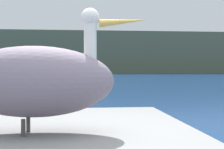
{
  "coord_description": "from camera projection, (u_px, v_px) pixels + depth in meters",
  "views": [
    {
      "loc": [
        -0.29,
        -2.25,
        1.13
      ],
      "look_at": [
        2.25,
        21.55,
        0.65
      ],
      "focal_mm": 53.77,
      "sensor_mm": 36.0,
      "label": 1
    }
  ],
  "objects": [
    {
      "name": "hillside_backdrop",
      "position": [
        78.0,
        53.0,
        68.57
      ],
      "size": [
        140.0,
        12.61,
        8.14
      ],
      "primitive_type": "cube",
      "color": "#5B664C",
      "rests_on": "ground"
    },
    {
      "name": "pelican",
      "position": [
        35.0,
        81.0,
        2.36
      ],
      "size": [
        1.39,
        0.58,
        0.89
      ],
      "rotation": [
        0.0,
        0.0,
        -0.04
      ],
      "color": "gray",
      "rests_on": "pier_dock"
    }
  ]
}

